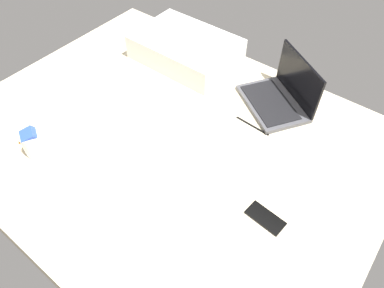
{
  "coord_description": "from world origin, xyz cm",
  "views": [
    {
      "loc": [
        71.82,
        -74.92,
        130.22
      ],
      "look_at": [
        14.67,
        -1.79,
        24.0
      ],
      "focal_mm": 32.88,
      "sensor_mm": 36.0,
      "label": 1
    }
  ],
  "objects_px": {
    "pillow": "(186,49)",
    "laptop": "(279,96)",
    "cell_phone": "(265,218)",
    "snack_cup": "(33,142)"
  },
  "relations": [
    {
      "from": "pillow",
      "to": "laptop",
      "type": "bearing_deg",
      "value": -0.76
    },
    {
      "from": "snack_cup",
      "to": "pillow",
      "type": "distance_m",
      "value": 0.89
    },
    {
      "from": "laptop",
      "to": "pillow",
      "type": "relative_size",
      "value": 0.77
    },
    {
      "from": "laptop",
      "to": "cell_phone",
      "type": "relative_size",
      "value": 2.87
    },
    {
      "from": "laptop",
      "to": "cell_phone",
      "type": "distance_m",
      "value": 0.63
    },
    {
      "from": "laptop",
      "to": "pillow",
      "type": "distance_m",
      "value": 0.56
    },
    {
      "from": "cell_phone",
      "to": "pillow",
      "type": "xyz_separation_m",
      "value": [
        -0.82,
        0.57,
        0.06
      ]
    },
    {
      "from": "cell_phone",
      "to": "pillow",
      "type": "height_order",
      "value": "pillow"
    },
    {
      "from": "snack_cup",
      "to": "cell_phone",
      "type": "distance_m",
      "value": 0.96
    },
    {
      "from": "snack_cup",
      "to": "pillow",
      "type": "xyz_separation_m",
      "value": [
        0.08,
        0.89,
        0.0
      ]
    }
  ]
}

